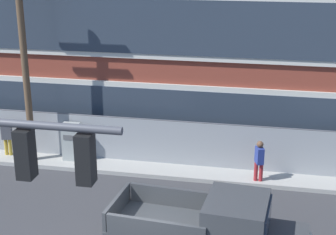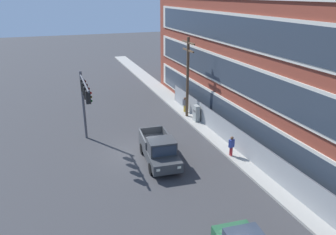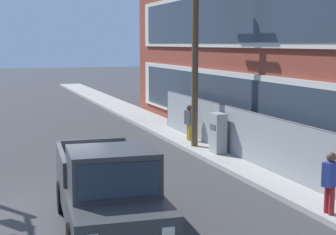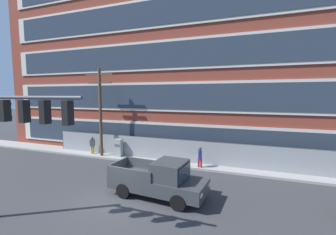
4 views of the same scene
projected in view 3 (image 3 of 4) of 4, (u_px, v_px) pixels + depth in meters
ground_plane at (52, 210)px, 13.27m from camera, size 160.00×160.00×0.00m
sidewalk_building_side at (285, 182)px, 15.62m from camera, size 80.00×2.05×0.16m
chain_link_fence at (306, 158)px, 14.79m from camera, size 23.31×0.06×1.94m
pickup_truck_dark_grey at (109, 191)px, 11.60m from camera, size 5.45×2.40×2.04m
utility_pole_near_corner at (195, 41)px, 20.18m from camera, size 2.72×0.26×7.73m
electrical_cabinet at (218, 135)px, 19.37m from camera, size 0.68×0.45×1.67m
pedestrian_near_cabinet at (330, 181)px, 12.37m from camera, size 0.36×0.46×1.69m
pedestrian_by_fence at (189, 121)px, 21.85m from camera, size 0.45×0.33×1.69m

